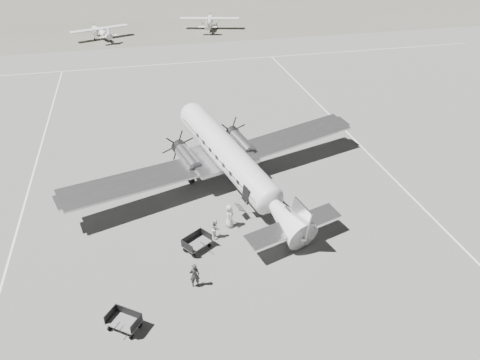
{
  "coord_description": "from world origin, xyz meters",
  "views": [
    {
      "loc": [
        -8.52,
        -26.5,
        20.53
      ],
      "look_at": [
        -1.61,
        2.89,
        2.2
      ],
      "focal_mm": 35.0,
      "sensor_mm": 36.0,
      "label": 1
    }
  ],
  "objects_px": {
    "light_plane_right": "(209,23)",
    "ground_crew": "(195,275)",
    "dc3_airliner": "(234,164)",
    "passenger": "(229,216)",
    "light_plane_left": "(101,33)",
    "ramp_agent": "(215,228)",
    "baggage_cart_far": "(124,322)",
    "baggage_cart_near": "(197,243)"
  },
  "relations": [
    {
      "from": "light_plane_left",
      "to": "ramp_agent",
      "type": "distance_m",
      "value": 57.51
    },
    {
      "from": "light_plane_left",
      "to": "baggage_cart_far",
      "type": "height_order",
      "value": "light_plane_left"
    },
    {
      "from": "baggage_cart_far",
      "to": "ramp_agent",
      "type": "distance_m",
      "value": 9.42
    },
    {
      "from": "ground_crew",
      "to": "light_plane_left",
      "type": "bearing_deg",
      "value": -83.53
    },
    {
      "from": "dc3_airliner",
      "to": "baggage_cart_near",
      "type": "bearing_deg",
      "value": -139.78
    },
    {
      "from": "light_plane_right",
      "to": "passenger",
      "type": "xyz_separation_m",
      "value": [
        -8.89,
        -58.49,
        -0.21
      ]
    },
    {
      "from": "light_plane_right",
      "to": "baggage_cart_far",
      "type": "height_order",
      "value": "light_plane_right"
    },
    {
      "from": "light_plane_left",
      "to": "light_plane_right",
      "type": "bearing_deg",
      "value": -12.87
    },
    {
      "from": "baggage_cart_far",
      "to": "baggage_cart_near",
      "type": "bearing_deg",
      "value": 86.64
    },
    {
      "from": "light_plane_left",
      "to": "baggage_cart_near",
      "type": "height_order",
      "value": "light_plane_left"
    },
    {
      "from": "dc3_airliner",
      "to": "baggage_cart_near",
      "type": "distance_m",
      "value": 8.08
    },
    {
      "from": "dc3_airliner",
      "to": "passenger",
      "type": "height_order",
      "value": "dc3_airliner"
    },
    {
      "from": "baggage_cart_near",
      "to": "ramp_agent",
      "type": "height_order",
      "value": "ramp_agent"
    },
    {
      "from": "dc3_airliner",
      "to": "ramp_agent",
      "type": "relative_size",
      "value": 17.96
    },
    {
      "from": "dc3_airliner",
      "to": "light_plane_right",
      "type": "distance_m",
      "value": 54.43
    },
    {
      "from": "baggage_cart_near",
      "to": "baggage_cart_far",
      "type": "bearing_deg",
      "value": -164.62
    },
    {
      "from": "light_plane_right",
      "to": "baggage_cart_near",
      "type": "height_order",
      "value": "light_plane_right"
    },
    {
      "from": "baggage_cart_far",
      "to": "ground_crew",
      "type": "bearing_deg",
      "value": 66.38
    },
    {
      "from": "light_plane_right",
      "to": "dc3_airliner",
      "type": "bearing_deg",
      "value": -83.95
    },
    {
      "from": "dc3_airliner",
      "to": "light_plane_left",
      "type": "xyz_separation_m",
      "value": [
        -11.34,
        51.23,
        -1.52
      ]
    },
    {
      "from": "light_plane_right",
      "to": "ground_crew",
      "type": "xyz_separation_m",
      "value": [
        -12.23,
        -63.97,
        -0.26
      ]
    },
    {
      "from": "dc3_airliner",
      "to": "ground_crew",
      "type": "relative_size",
      "value": 15.52
    },
    {
      "from": "light_plane_right",
      "to": "baggage_cart_far",
      "type": "xyz_separation_m",
      "value": [
        -16.52,
        -66.4,
        -0.59
      ]
    },
    {
      "from": "baggage_cart_near",
      "to": "ground_crew",
      "type": "bearing_deg",
      "value": -135.11
    },
    {
      "from": "light_plane_right",
      "to": "baggage_cart_near",
      "type": "bearing_deg",
      "value": -86.86
    },
    {
      "from": "dc3_airliner",
      "to": "baggage_cart_far",
      "type": "distance_m",
      "value": 15.56
    },
    {
      "from": "light_plane_left",
      "to": "baggage_cart_near",
      "type": "distance_m",
      "value": 58.36
    },
    {
      "from": "light_plane_right",
      "to": "ground_crew",
      "type": "bearing_deg",
      "value": -86.85
    },
    {
      "from": "light_plane_left",
      "to": "light_plane_right",
      "type": "relative_size",
      "value": 0.91
    },
    {
      "from": "light_plane_right",
      "to": "ramp_agent",
      "type": "relative_size",
      "value": 7.23
    },
    {
      "from": "ramp_agent",
      "to": "passenger",
      "type": "bearing_deg",
      "value": -53.29
    },
    {
      "from": "baggage_cart_far",
      "to": "passenger",
      "type": "distance_m",
      "value": 11.0
    },
    {
      "from": "light_plane_left",
      "to": "baggage_cart_near",
      "type": "xyz_separation_m",
      "value": [
        7.26,
        -57.9,
        -0.48
      ]
    },
    {
      "from": "baggage_cart_far",
      "to": "passenger",
      "type": "height_order",
      "value": "passenger"
    },
    {
      "from": "light_plane_right",
      "to": "ramp_agent",
      "type": "bearing_deg",
      "value": -85.67
    },
    {
      "from": "dc3_airliner",
      "to": "passenger",
      "type": "xyz_separation_m",
      "value": [
        -1.39,
        -4.59,
        -1.64
      ]
    },
    {
      "from": "passenger",
      "to": "light_plane_left",
      "type": "bearing_deg",
      "value": 0.57
    },
    {
      "from": "light_plane_left",
      "to": "ramp_agent",
      "type": "relative_size",
      "value": 6.62
    },
    {
      "from": "dc3_airliner",
      "to": "passenger",
      "type": "relative_size",
      "value": 14.77
    },
    {
      "from": "light_plane_right",
      "to": "baggage_cart_near",
      "type": "relative_size",
      "value": 5.62
    },
    {
      "from": "ramp_agent",
      "to": "passenger",
      "type": "relative_size",
      "value": 0.82
    },
    {
      "from": "dc3_airliner",
      "to": "ramp_agent",
      "type": "xyz_separation_m",
      "value": [
        -2.61,
        -5.61,
        -1.8
      ]
    }
  ]
}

